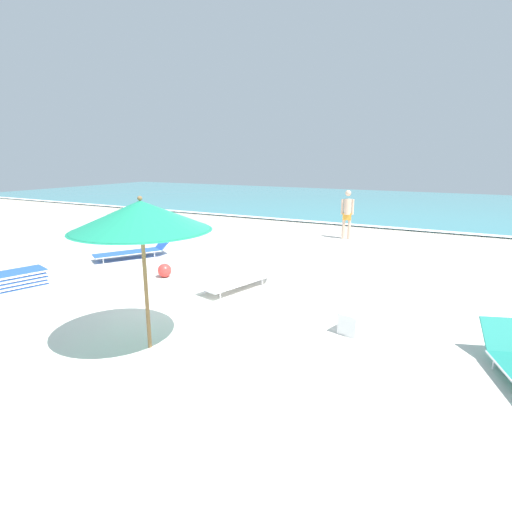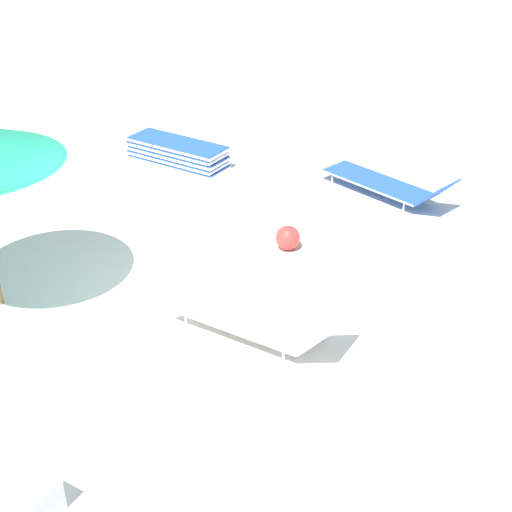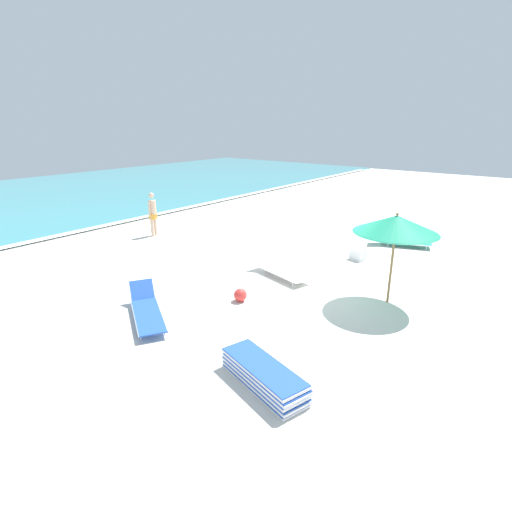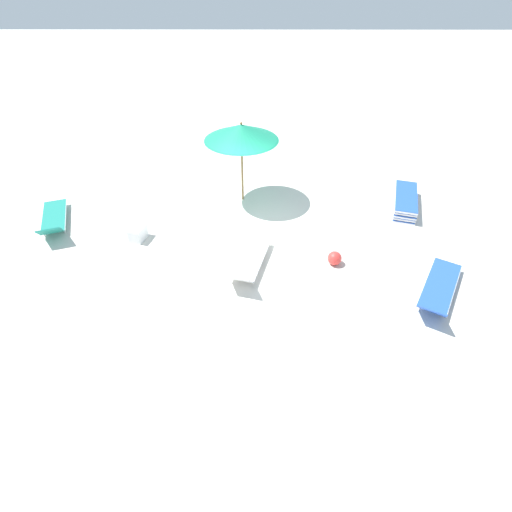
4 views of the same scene
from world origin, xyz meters
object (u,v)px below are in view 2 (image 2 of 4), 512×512
Objects in this scene: sun_lounger_near_water_left at (389,184)px; cooler_box at (29,495)px; sun_lounger_beside_umbrella at (261,321)px; beach_ball at (288,238)px; lounger_stack at (177,153)px.

sun_lounger_near_water_left is 7.39m from cooler_box.
sun_lounger_beside_umbrella is 3.14m from cooler_box.
beach_ball is 5.08m from cooler_box.
lounger_stack is 7.59m from cooler_box.
sun_lounger_near_water_left reaches higher than lounger_stack.
cooler_box reaches higher than beach_ball.
sun_lounger_near_water_left is at bearing 151.62° from beach_ball.
sun_lounger_near_water_left reaches higher than beach_ball.
cooler_box is at bearing 13.92° from sun_lounger_near_water_left.
sun_lounger_beside_umbrella is at bearing 48.13° from lounger_stack.
lounger_stack is at bearing -133.21° from sun_lounger_beside_umbrella.
sun_lounger_beside_umbrella is at bearing 5.64° from beach_ball.
sun_lounger_beside_umbrella is 3.71× the size of cooler_box.
beach_ball is at bearing 63.15° from lounger_stack.
sun_lounger_beside_umbrella is 2.09m from beach_ball.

